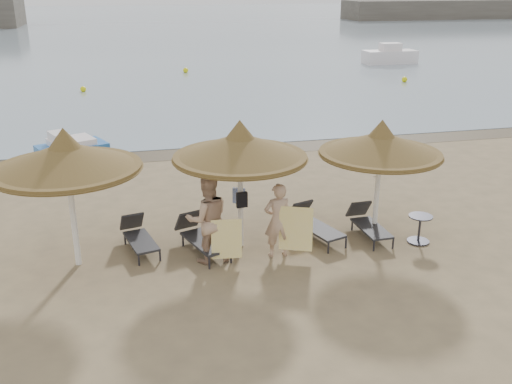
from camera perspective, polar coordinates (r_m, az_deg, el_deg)
ground at (r=12.50m, az=-1.74°, el=-8.03°), size 160.00×160.00×0.00m
sea at (r=91.00m, az=-12.45°, el=16.14°), size 200.00×140.00×0.03m
wet_sand_strip at (r=21.15m, az=-6.93°, el=3.89°), size 200.00×1.60×0.01m
palapa_left at (r=12.54m, az=-18.46°, el=3.30°), size 3.15×3.15×3.12m
palapa_center at (r=12.83m, az=-1.61°, el=4.52°), size 3.09×3.09×3.06m
palapa_right at (r=13.80m, az=12.37°, el=4.69°), size 2.94×2.94×2.92m
lounger_far_left at (r=13.71m, az=-11.69°, el=-4.27°), size 0.89×1.70×0.72m
lounger_near_left at (r=13.40m, az=-5.61°, el=-4.34°), size 1.14×1.90×0.81m
lounger_near_right at (r=14.09m, az=5.74°, el=-3.12°), size 1.09×1.84×0.78m
lounger_far_right at (r=14.38m, az=11.10°, el=-3.02°), size 0.60×1.66×0.73m
side_table at (r=14.28m, az=16.02°, el=-3.65°), size 0.57×0.57×0.69m
person_left at (r=12.55m, az=-4.87°, el=-2.04°), size 1.11×0.76×2.35m
person_right at (r=12.81m, az=2.20°, el=-2.26°), size 0.94×0.61×2.03m
towel_left at (r=12.49m, az=-2.96°, el=-4.74°), size 0.67×0.10×0.94m
towel_right at (r=12.79m, az=4.00°, el=-3.71°), size 0.71×0.31×1.06m
bag_patterned at (r=13.38m, az=-1.72°, el=-0.36°), size 0.30×0.21×0.37m
bag_dark at (r=13.07m, az=-1.42°, el=-0.79°), size 0.27×0.12×0.36m
pedal_boat at (r=21.10m, az=-17.99°, el=4.09°), size 2.61×2.13×1.05m
buoy_left at (r=34.42m, az=-16.90°, el=9.82°), size 0.33×0.33×0.33m
buoy_mid at (r=40.41m, az=-7.05°, el=11.99°), size 0.36×0.36×0.36m
buoy_right at (r=37.45m, az=14.63°, el=10.84°), size 0.35×0.35×0.35m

